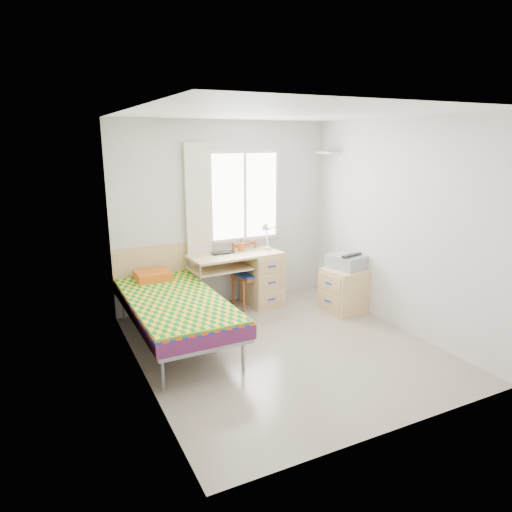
{
  "coord_description": "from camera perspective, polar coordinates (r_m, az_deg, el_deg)",
  "views": [
    {
      "loc": [
        -2.44,
        -4.21,
        2.34
      ],
      "look_at": [
        -0.1,
        0.55,
        0.98
      ],
      "focal_mm": 32.0,
      "sensor_mm": 36.0,
      "label": 1
    }
  ],
  "objects": [
    {
      "name": "task_lamp",
      "position": [
        6.4,
        1.42,
        2.83
      ],
      "size": [
        0.23,
        0.32,
        0.41
      ],
      "rotation": [
        0.0,
        0.0,
        0.31
      ],
      "color": "white",
      "rests_on": "desk"
    },
    {
      "name": "ceiling",
      "position": [
        4.87,
        4.07,
        17.42
      ],
      "size": [
        3.5,
        3.5,
        0.0
      ],
      "primitive_type": "plane",
      "rotation": [
        3.14,
        0.0,
        0.0
      ],
      "color": "white",
      "rests_on": "wall_back"
    },
    {
      "name": "floating_shelf",
      "position": [
        6.85,
        9.03,
        12.63
      ],
      "size": [
        0.2,
        0.32,
        0.03
      ],
      "primitive_type": "cube",
      "color": "white",
      "rests_on": "wall_right"
    },
    {
      "name": "laptop",
      "position": [
        6.29,
        -3.96,
        0.33
      ],
      "size": [
        0.34,
        0.22,
        0.03
      ],
      "primitive_type": "imported",
      "rotation": [
        0.0,
        0.0,
        0.02
      ],
      "color": "black",
      "rests_on": "desk"
    },
    {
      "name": "wall_right",
      "position": [
        5.92,
        17.37,
        3.62
      ],
      "size": [
        0.0,
        3.5,
        3.5
      ],
      "primitive_type": "plane",
      "rotation": [
        1.57,
        0.0,
        -1.57
      ],
      "color": "silver",
      "rests_on": "ground"
    },
    {
      "name": "window",
      "position": [
        6.58,
        -1.43,
        7.49
      ],
      "size": [
        1.1,
        0.04,
        1.3
      ],
      "color": "white",
      "rests_on": "wall_back"
    },
    {
      "name": "desk",
      "position": [
        6.56,
        0.19,
        -2.49
      ],
      "size": [
        1.31,
        0.66,
        0.8
      ],
      "rotation": [
        0.0,
        0.0,
        0.06
      ],
      "color": "tan",
      "rests_on": "floor"
    },
    {
      "name": "book",
      "position": [
        6.31,
        -3.93,
        -1.74
      ],
      "size": [
        0.19,
        0.24,
        0.02
      ],
      "primitive_type": "imported",
      "rotation": [
        0.0,
        0.0,
        0.12
      ],
      "color": "gray",
      "rests_on": "desk"
    },
    {
      "name": "wall_left",
      "position": [
        4.41,
        -14.51,
        0.29
      ],
      "size": [
        0.0,
        3.5,
        3.5
      ],
      "primitive_type": "plane",
      "rotation": [
        1.57,
        0.0,
        1.57
      ],
      "color": "silver",
      "rests_on": "ground"
    },
    {
      "name": "curtain",
      "position": [
        6.29,
        -7.25,
        6.14
      ],
      "size": [
        0.35,
        0.05,
        1.7
      ],
      "primitive_type": "cube",
      "color": "#F6E5CB",
      "rests_on": "wall_back"
    },
    {
      "name": "printer",
      "position": [
        6.42,
        11.27,
        -0.64
      ],
      "size": [
        0.49,
        0.53,
        0.2
      ],
      "rotation": [
        0.0,
        0.0,
        0.23
      ],
      "color": "#AFB3B8",
      "rests_on": "cabinet"
    },
    {
      "name": "pen_cup",
      "position": [
        6.47,
        -1.91,
        1.15
      ],
      "size": [
        0.1,
        0.1,
        0.12
      ],
      "primitive_type": "cylinder",
      "rotation": [
        0.0,
        0.0,
        0.04
      ],
      "color": "orange",
      "rests_on": "desk"
    },
    {
      "name": "wall_back",
      "position": [
        6.52,
        -3.91,
        5.18
      ],
      "size": [
        3.2,
        0.0,
        3.2
      ],
      "primitive_type": "plane",
      "rotation": [
        1.57,
        0.0,
        0.0
      ],
      "color": "silver",
      "rests_on": "ground"
    },
    {
      "name": "chair",
      "position": [
        6.53,
        -0.92,
        -1.8
      ],
      "size": [
        0.48,
        0.48,
        0.92
      ],
      "rotation": [
        0.0,
        0.0,
        0.23
      ],
      "color": "brown",
      "rests_on": "floor"
    },
    {
      "name": "floor",
      "position": [
        5.4,
        3.57,
        -11.34
      ],
      "size": [
        3.5,
        3.5,
        0.0
      ],
      "primitive_type": "plane",
      "color": "#BCAD93",
      "rests_on": "ground"
    },
    {
      "name": "bed",
      "position": [
        5.5,
        -10.37,
        -5.82
      ],
      "size": [
        1.05,
        2.22,
        0.96
      ],
      "rotation": [
        0.0,
        0.0,
        0.01
      ],
      "color": "gray",
      "rests_on": "floor"
    },
    {
      "name": "cabinet",
      "position": [
        6.48,
        11.07,
        -4.19
      ],
      "size": [
        0.61,
        0.55,
        0.61
      ],
      "rotation": [
        0.0,
        0.0,
        0.1
      ],
      "color": "tan",
      "rests_on": "floor"
    }
  ]
}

